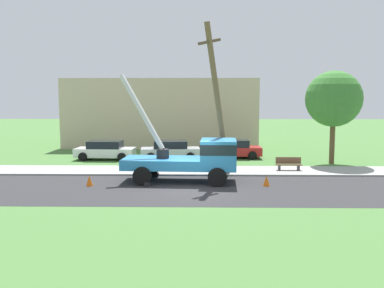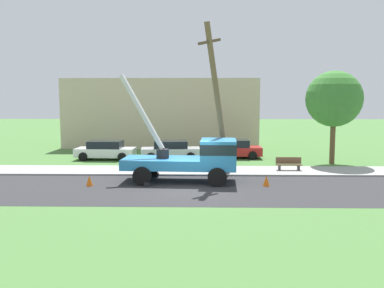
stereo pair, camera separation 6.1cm
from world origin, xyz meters
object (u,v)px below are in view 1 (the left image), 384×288
roadside_tree_near (334,99)px  parked_sedan_red (232,149)px  traffic_cone_ahead (266,181)px  park_bench (289,164)px  leaning_utility_pole (217,99)px  utility_truck (195,156)px  traffic_cone_behind (89,181)px  parked_sedan_white (105,150)px  parked_sedan_silver (170,150)px

roadside_tree_near → parked_sedan_red: bearing=158.4°
traffic_cone_ahead → parked_sedan_red: (-0.99, 10.31, 0.43)m
traffic_cone_ahead → park_bench: bearing=64.4°
leaning_utility_pole → roadside_tree_near: (8.30, 5.13, -0.01)m
utility_truck → traffic_cone_behind: 5.79m
parked_sedan_white → roadside_tree_near: bearing=-5.8°
park_bench → roadside_tree_near: size_ratio=0.25×
traffic_cone_ahead → parked_sedan_red: 10.36m
utility_truck → park_bench: (5.87, 3.28, -0.95)m
utility_truck → parked_sedan_white: bearing=129.9°
parked_sedan_white → roadside_tree_near: 16.96m
traffic_cone_ahead → park_bench: park_bench is taller
traffic_cone_ahead → roadside_tree_near: (5.80, 7.62, 4.26)m
leaning_utility_pole → parked_sedan_silver: (-3.23, 6.95, -3.84)m
leaning_utility_pole → traffic_cone_behind: leaning_utility_pole is taller
utility_truck → park_bench: size_ratio=4.22×
utility_truck → leaning_utility_pole: size_ratio=0.76×
parked_sedan_white → parked_sedan_red: size_ratio=1.01×
park_bench → traffic_cone_ahead: bearing=-115.6°
parked_sedan_white → parked_sedan_red: (9.64, 1.01, 0.00)m
parked_sedan_red → roadside_tree_near: roadside_tree_near is taller
leaning_utility_pole → park_bench: leaning_utility_pole is taller
traffic_cone_behind → parked_sedan_silver: parked_sedan_silver is taller
utility_truck → parked_sedan_white: (-6.85, 8.21, -0.70)m
roadside_tree_near → traffic_cone_ahead: bearing=-127.3°
parked_sedan_red → roadside_tree_near: bearing=-21.6°
parked_sedan_red → parked_sedan_silver: bearing=-169.6°
utility_truck → parked_sedan_silver: size_ratio=1.48×
roadside_tree_near → leaning_utility_pole: bearing=-148.3°
leaning_utility_pole → roadside_tree_near: 9.76m
traffic_cone_behind → utility_truck: bearing=12.7°
traffic_cone_ahead → utility_truck: bearing=163.9°
utility_truck → traffic_cone_behind: utility_truck is taller
traffic_cone_ahead → parked_sedan_silver: (-5.73, 9.44, 0.43)m
utility_truck → traffic_cone_ahead: bearing=-16.1°
leaning_utility_pole → parked_sedan_white: leaning_utility_pole is taller
parked_sedan_silver → traffic_cone_ahead: bearing=-58.7°
parked_sedan_silver → park_bench: (7.82, -5.06, -0.25)m
parked_sedan_silver → parked_sedan_red: (4.74, 0.87, 0.00)m
utility_truck → parked_sedan_silver: (-1.95, 8.34, -0.70)m
parked_sedan_white → roadside_tree_near: roadside_tree_near is taller
parked_sedan_silver → traffic_cone_behind: bearing=-110.5°
parked_sedan_white → utility_truck: bearing=-50.1°
leaning_utility_pole → roadside_tree_near: size_ratio=1.36×
roadside_tree_near → traffic_cone_behind: bearing=-152.8°
traffic_cone_ahead → park_bench: size_ratio=0.35×
roadside_tree_near → parked_sedan_white: bearing=174.2°
leaning_utility_pole → park_bench: (4.59, 1.88, -4.08)m
traffic_cone_ahead → parked_sedan_silver: bearing=121.3°
traffic_cone_ahead → traffic_cone_behind: size_ratio=1.00×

